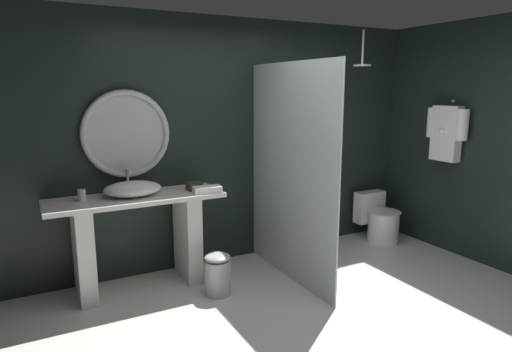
{
  "coord_description": "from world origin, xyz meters",
  "views": [
    {
      "loc": [
        -2.01,
        -2.47,
        1.88
      ],
      "look_at": [
        -0.29,
        0.77,
        1.15
      ],
      "focal_mm": 31.16,
      "sensor_mm": 36.0,
      "label": 1
    }
  ],
  "objects": [
    {
      "name": "vessel_sink",
      "position": [
        -1.14,
        1.59,
        0.96
      ],
      "size": [
        0.52,
        0.43,
        0.23
      ],
      "color": "white",
      "rests_on": "vanity_counter"
    },
    {
      "name": "vanity_counter",
      "position": [
        -1.13,
        1.56,
        0.53
      ],
      "size": [
        1.59,
        0.55,
        0.9
      ],
      "color": "silver",
      "rests_on": "ground_plane"
    },
    {
      "name": "round_wall_mirror",
      "position": [
        -1.13,
        1.81,
        1.45
      ],
      "size": [
        0.84,
        0.06,
        0.84
      ],
      "color": "#B7B7BC"
    },
    {
      "name": "back_wall_panel",
      "position": [
        0.0,
        1.9,
        1.3
      ],
      "size": [
        4.8,
        0.1,
        2.6
      ],
      "primitive_type": "cube",
      "color": "black",
      "rests_on": "ground_plane"
    },
    {
      "name": "waste_bin",
      "position": [
        -0.53,
        1.07,
        0.2
      ],
      "size": [
        0.24,
        0.24,
        0.39
      ],
      "color": "#B7B7BC",
      "rests_on": "ground_plane"
    },
    {
      "name": "hanging_bathrobe",
      "position": [
        2.21,
        0.92,
        1.41
      ],
      "size": [
        0.2,
        0.52,
        0.69
      ],
      "color": "#B7B7BC"
    },
    {
      "name": "side_wall_right",
      "position": [
        2.35,
        0.76,
        1.3
      ],
      "size": [
        0.1,
        2.47,
        2.6
      ],
      "primitive_type": "cube",
      "color": "black",
      "rests_on": "ground_plane"
    },
    {
      "name": "folded_hand_towel",
      "position": [
        -0.49,
        1.38,
        0.93
      ],
      "size": [
        0.28,
        0.17,
        0.06
      ],
      "primitive_type": "cube",
      "rotation": [
        0.0,
        0.0,
        -0.12
      ],
      "color": "white",
      "rests_on": "vanity_counter"
    },
    {
      "name": "toilet",
      "position": [
        1.83,
        1.5,
        0.26
      ],
      "size": [
        0.39,
        0.56,
        0.59
      ],
      "color": "white",
      "rests_on": "ground_plane"
    },
    {
      "name": "tumbler_cup",
      "position": [
        -1.58,
        1.61,
        0.95
      ],
      "size": [
        0.07,
        0.07,
        0.1
      ],
      "primitive_type": "cylinder",
      "color": "silver",
      "rests_on": "vanity_counter"
    },
    {
      "name": "ground_plane",
      "position": [
        0.0,
        0.0,
        0.0
      ],
      "size": [
        5.76,
        5.76,
        0.0
      ],
      "primitive_type": "plane",
      "color": "silver"
    },
    {
      "name": "rain_shower_head",
      "position": [
        1.38,
        1.42,
        2.16
      ],
      "size": [
        0.19,
        0.19,
        0.39
      ],
      "color": "#B7B7BC"
    },
    {
      "name": "shower_glass_panel",
      "position": [
        0.27,
        1.1,
        1.06
      ],
      "size": [
        0.02,
        1.51,
        2.12
      ],
      "primitive_type": "cube",
      "color": "silver",
      "rests_on": "ground_plane"
    },
    {
      "name": "tissue_box",
      "position": [
        -0.56,
        1.54,
        0.94
      ],
      "size": [
        0.14,
        0.13,
        0.08
      ],
      "primitive_type": "cube",
      "color": "#3D3323",
      "rests_on": "vanity_counter"
    }
  ]
}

